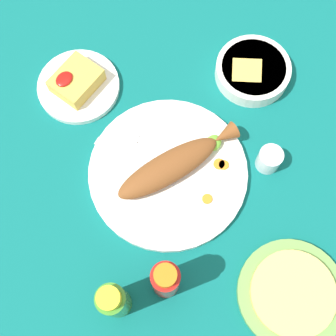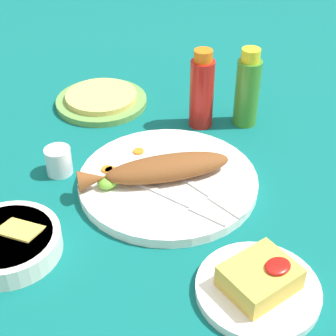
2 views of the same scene
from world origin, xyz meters
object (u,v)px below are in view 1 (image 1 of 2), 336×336
object	(u,v)px
main_plate	(168,173)
side_plate_fries	(79,86)
fork_far	(142,141)
tortilla_plate	(292,294)
fried_fish	(174,164)
fork_near	(130,159)
hot_sauce_bottle_red	(166,280)
guacamole_bowl	(253,70)
salt_cup	(269,160)
hot_sauce_bottle_green	(114,301)

from	to	relation	value
main_plate	side_plate_fries	xyz separation A→B (m)	(-0.04, -0.27, -0.00)
fork_far	tortilla_plate	size ratio (longest dim) A/B	0.89
fried_fish	fork_far	xyz separation A→B (m)	(-0.01, -0.09, -0.02)
main_plate	fork_far	world-z (taller)	fork_far
fork_far	side_plate_fries	bearing A→B (deg)	-24.95
fried_fish	side_plate_fries	xyz separation A→B (m)	(-0.03, -0.28, -0.03)
fork_near	side_plate_fries	distance (m)	0.21
fork_near	hot_sauce_bottle_red	xyz separation A→B (m)	(0.15, 0.21, 0.06)
guacamole_bowl	tortilla_plate	bearing A→B (deg)	42.78
salt_cup	side_plate_fries	bearing A→B (deg)	-76.80
fork_near	hot_sauce_bottle_green	xyz separation A→B (m)	(0.23, 0.16, 0.06)
hot_sauce_bottle_green	guacamole_bowl	size ratio (longest dim) A/B	1.04
main_plate	tortilla_plate	distance (m)	0.33
hot_sauce_bottle_green	salt_cup	xyz separation A→B (m)	(-0.40, 0.07, -0.06)
hot_sauce_bottle_red	side_plate_fries	world-z (taller)	hot_sauce_bottle_red
fried_fish	fork_near	bearing A→B (deg)	-43.29
hot_sauce_bottle_red	salt_cup	distance (m)	0.32
hot_sauce_bottle_red	hot_sauce_bottle_green	size ratio (longest dim) A/B	1.00
fork_far	salt_cup	world-z (taller)	salt_cup
fork_near	side_plate_fries	world-z (taller)	fork_near
fork_far	hot_sauce_bottle_red	bearing A→B (deg)	118.00
hot_sauce_bottle_red	guacamole_bowl	world-z (taller)	hot_sauce_bottle_red
side_plate_fries	hot_sauce_bottle_red	bearing A→B (deg)	61.43
hot_sauce_bottle_green	fork_near	bearing A→B (deg)	-145.86
main_plate	guacamole_bowl	world-z (taller)	guacamole_bowl
fork_far	hot_sauce_bottle_red	distance (m)	0.29
hot_sauce_bottle_red	guacamole_bowl	xyz separation A→B (m)	(-0.47, -0.12, -0.06)
side_plate_fries	tortilla_plate	bearing A→B (deg)	81.28
salt_cup	guacamole_bowl	bearing A→B (deg)	-137.51
main_plate	fork_near	distance (m)	0.08
salt_cup	guacamole_bowl	distance (m)	0.21
main_plate	fork_far	xyz separation A→B (m)	(-0.02, -0.08, 0.01)
tortilla_plate	main_plate	bearing A→B (deg)	-98.83
fork_far	tortilla_plate	bearing A→B (deg)	151.52
main_plate	fork_near	world-z (taller)	fork_near
main_plate	hot_sauce_bottle_red	bearing A→B (deg)	35.94
side_plate_fries	tortilla_plate	distance (m)	0.60
fried_fish	tortilla_plate	bearing A→B (deg)	100.33
tortilla_plate	fork_near	bearing A→B (deg)	-93.50
tortilla_plate	salt_cup	bearing A→B (deg)	-136.99
salt_cup	tortilla_plate	size ratio (longest dim) A/B	0.25
fried_fish	salt_cup	world-z (taller)	fried_fish
fried_fish	side_plate_fries	world-z (taller)	fried_fish
hot_sauce_bottle_green	tortilla_plate	world-z (taller)	hot_sauce_bottle_green
fried_fish	side_plate_fries	bearing A→B (deg)	-74.30
fork_far	main_plate	bearing A→B (deg)	147.44
guacamole_bowl	salt_cup	bearing A→B (deg)	42.49
fork_far	guacamole_bowl	world-z (taller)	guacamole_bowl
main_plate	guacamole_bowl	bearing A→B (deg)	178.44
fried_fish	guacamole_bowl	distance (m)	0.28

